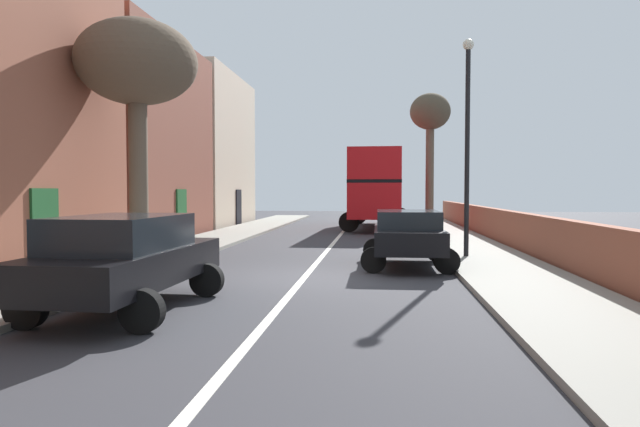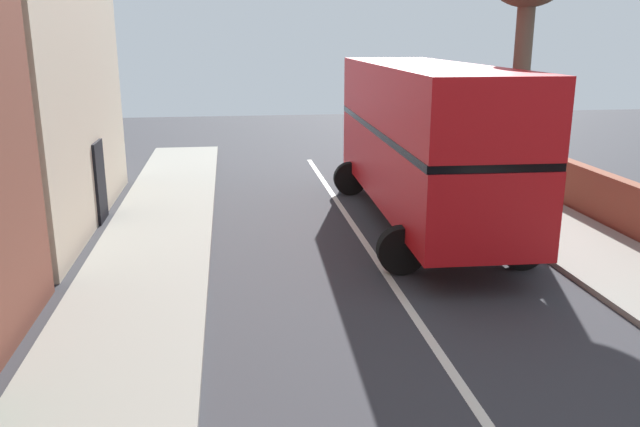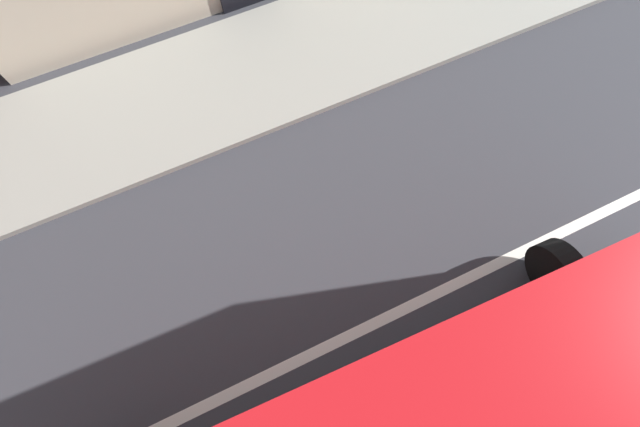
% 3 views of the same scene
% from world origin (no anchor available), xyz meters
% --- Properties ---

